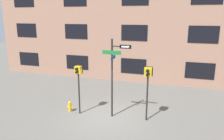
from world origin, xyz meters
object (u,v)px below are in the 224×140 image
at_px(fire_hydrant, 70,106).
at_px(street_sign_pole, 114,72).
at_px(pedestrian_signal_right, 148,79).
at_px(pedestrian_signal_left, 78,76).

bearing_deg(fire_hydrant, street_sign_pole, 2.71).
xyz_separation_m(pedestrian_signal_right, fire_hydrant, (-4.12, -0.23, -1.89)).
height_order(street_sign_pole, pedestrian_signal_left, street_sign_pole).
bearing_deg(pedestrian_signal_right, street_sign_pole, -176.24).
distance_m(pedestrian_signal_left, pedestrian_signal_right, 3.52).
distance_m(street_sign_pole, pedestrian_signal_left, 1.87).
relative_size(street_sign_pole, pedestrian_signal_right, 1.47).
bearing_deg(pedestrian_signal_right, pedestrian_signal_left, -175.10).
xyz_separation_m(pedestrian_signal_left, pedestrian_signal_right, (3.51, 0.30, 0.12)).
distance_m(street_sign_pole, pedestrian_signal_right, 1.69).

